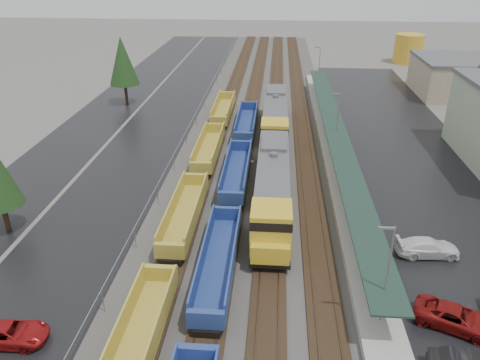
% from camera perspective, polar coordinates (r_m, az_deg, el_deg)
% --- Properties ---
extents(ballast_strip, '(20.00, 160.00, 0.08)m').
position_cam_1_polar(ballast_strip, '(68.70, 2.59, 6.52)').
color(ballast_strip, '#302D2B').
rests_on(ballast_strip, ground).
extents(trackbed, '(14.60, 160.00, 0.22)m').
position_cam_1_polar(trackbed, '(68.66, 2.59, 6.62)').
color(trackbed, black).
rests_on(trackbed, ground).
extents(west_parking_lot, '(10.00, 160.00, 0.02)m').
position_cam_1_polar(west_parking_lot, '(70.77, -9.72, 6.74)').
color(west_parking_lot, black).
rests_on(west_parking_lot, ground).
extents(west_road, '(9.00, 160.00, 0.02)m').
position_cam_1_polar(west_road, '(73.82, -17.33, 6.73)').
color(west_road, black).
rests_on(west_road, ground).
extents(east_commuter_lot, '(16.00, 100.00, 0.02)m').
position_cam_1_polar(east_commuter_lot, '(61.72, 20.14, 2.56)').
color(east_commuter_lot, black).
rests_on(east_commuter_lot, ground).
extents(station_platform, '(3.00, 80.00, 8.00)m').
position_cam_1_polar(station_platform, '(59.54, 11.41, 3.60)').
color(station_platform, '#9E9B93').
rests_on(station_platform, ground).
extents(chainlink_fence, '(0.08, 160.04, 2.02)m').
position_cam_1_polar(chainlink_fence, '(67.68, -5.57, 7.53)').
color(chainlink_fence, gray).
rests_on(chainlink_fence, ground).
extents(distant_hills, '(301.00, 140.00, 25.20)m').
position_cam_1_polar(distant_hills, '(220.83, 16.61, 19.03)').
color(distant_hills, '#465844').
rests_on(distant_hills, ground).
extents(tree_west_far, '(4.84, 4.84, 11.00)m').
position_cam_1_polar(tree_west_far, '(80.40, -14.13, 13.92)').
color(tree_west_far, '#332316').
rests_on(tree_west_far, ground).
extents(tree_east, '(4.40, 4.40, 10.00)m').
position_cam_1_polar(tree_east, '(69.86, 26.60, 9.68)').
color(tree_east, '#332316').
rests_on(tree_east, ground).
extents(locomotive_lead, '(3.31, 21.82, 4.94)m').
position_cam_1_polar(locomotive_lead, '(44.77, 3.98, -1.04)').
color(locomotive_lead, black).
rests_on(locomotive_lead, ground).
extents(locomotive_trail, '(3.31, 21.82, 4.94)m').
position_cam_1_polar(locomotive_trail, '(64.19, 4.30, 7.48)').
color(locomotive_trail, black).
rests_on(locomotive_trail, ground).
extents(well_string_yellow, '(2.53, 93.78, 2.25)m').
position_cam_1_polar(well_string_yellow, '(37.14, -9.03, -10.27)').
color(well_string_yellow, '#A8952E').
rests_on(well_string_yellow, ground).
extents(well_string_blue, '(2.56, 81.02, 2.27)m').
position_cam_1_polar(well_string_blue, '(37.14, -2.63, -9.90)').
color(well_string_blue, navy).
rests_on(well_string_blue, ground).
extents(storage_tank, '(6.40, 6.40, 6.40)m').
position_cam_1_polar(storage_tank, '(116.96, 19.85, 14.82)').
color(storage_tank, gold).
rests_on(storage_tank, ground).
extents(parked_car_west_c, '(2.51, 5.06, 1.38)m').
position_cam_1_polar(parked_car_west_c, '(35.19, -26.29, -16.42)').
color(parked_car_west_c, maroon).
rests_on(parked_car_west_c, ground).
extents(parked_car_east_b, '(4.53, 5.97, 1.51)m').
position_cam_1_polar(parked_car_east_b, '(35.91, 24.82, -14.99)').
color(parked_car_east_b, maroon).
rests_on(parked_car_east_b, ground).
extents(parked_car_east_c, '(2.46, 5.31, 1.50)m').
position_cam_1_polar(parked_car_east_c, '(42.39, 21.93, -7.65)').
color(parked_car_east_c, white).
rests_on(parked_car_east_c, ground).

